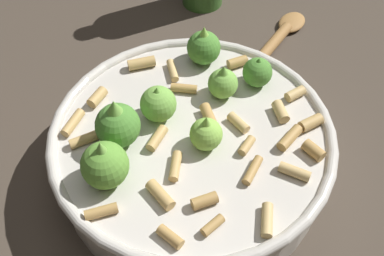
{
  "coord_description": "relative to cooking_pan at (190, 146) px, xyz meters",
  "views": [
    {
      "loc": [
        -0.22,
        0.23,
        0.46
      ],
      "look_at": [
        0.0,
        0.0,
        0.07
      ],
      "focal_mm": 44.89,
      "sensor_mm": 36.0,
      "label": 1
    }
  ],
  "objects": [
    {
      "name": "ground_plane",
      "position": [
        -0.0,
        -0.0,
        -0.04
      ],
      "size": [
        2.4,
        2.4,
        0.0
      ],
      "primitive_type": "plane",
      "color": "#42382D"
    },
    {
      "name": "cooking_pan",
      "position": [
        0.0,
        0.0,
        0.0
      ],
      "size": [
        0.31,
        0.31,
        0.12
      ],
      "color": "beige",
      "rests_on": "ground"
    },
    {
      "name": "wooden_spoon",
      "position": [
        0.06,
        -0.23,
        -0.03
      ],
      "size": [
        0.06,
        0.2,
        0.02
      ],
      "color": "#9E703D",
      "rests_on": "ground"
    }
  ]
}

